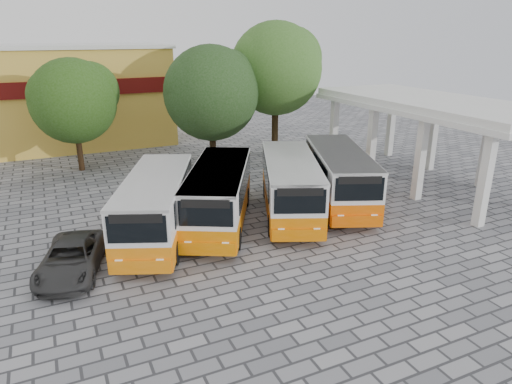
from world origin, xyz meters
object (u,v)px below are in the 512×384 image
bus_far_left (156,203)px  bus_centre_left (219,192)px  bus_centre_right (290,183)px  bus_far_right (339,174)px  parked_car (71,258)px

bus_far_left → bus_centre_left: (3.18, 0.23, 0.00)m
bus_far_left → bus_centre_right: 7.04m
bus_far_right → parked_car: 14.45m
bus_centre_left → bus_far_left: bearing=-148.0°
bus_centre_left → bus_far_right: (7.12, 0.01, 0.04)m
parked_car → bus_far_right: bearing=24.6°
bus_far_right → parked_car: bus_far_right is taller
bus_centre_right → parked_car: bearing=-146.9°
bus_centre_right → bus_far_left: bearing=-156.8°
bus_centre_left → bus_centre_right: (3.86, -0.25, 0.02)m
bus_centre_right → bus_centre_left: bearing=-160.3°
bus_far_left → bus_centre_right: (7.04, -0.02, 0.02)m
bus_far_left → bus_far_right: size_ratio=0.97×
bus_far_left → bus_far_right: bearing=24.0°
bus_centre_left → parked_car: (-7.13, -2.12, -1.09)m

